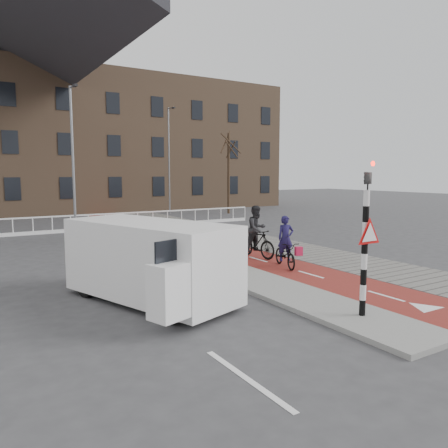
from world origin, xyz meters
TOP-DOWN VIEW (x-y plane):
  - ground at (0.00, 0.00)m, footprint 120.00×120.00m
  - bike_lane at (1.50, 10.00)m, footprint 2.50×60.00m
  - sidewalk at (4.30, 10.00)m, footprint 3.00×60.00m
  - curb_island at (-0.70, 4.00)m, footprint 1.80×16.00m
  - traffic_signal at (-0.60, -2.02)m, footprint 0.80×0.80m
  - bollard at (-0.41, 3.41)m, footprint 0.12×0.12m
  - cyclist_near at (1.51, 3.35)m, footprint 1.11×1.87m
  - cyclist_far at (1.66, 5.33)m, footprint 1.00×2.02m
  - van at (-4.19, 1.94)m, footprint 3.47×5.28m
  - railing at (-5.00, 17.00)m, footprint 28.00×0.10m
  - townhouse_row at (-3.00, 32.00)m, footprint 46.00×10.00m
  - tree_right at (10.89, 22.22)m, footprint 0.21×0.21m
  - streetlight_near at (-3.60, 13.07)m, footprint 0.12×0.12m
  - streetlight_right at (6.53, 24.46)m, footprint 0.12×0.12m

SIDE VIEW (x-z plane):
  - ground at x=0.00m, z-range 0.00..0.00m
  - bike_lane at x=1.50m, z-range 0.00..0.01m
  - sidewalk at x=4.30m, z-range 0.00..0.01m
  - curb_island at x=-0.70m, z-range 0.00..0.12m
  - railing at x=-5.00m, z-range -0.19..0.80m
  - bollard at x=-0.41m, z-range 0.12..0.97m
  - cyclist_near at x=1.51m, z-range -0.30..1.55m
  - cyclist_far at x=1.66m, z-range -0.17..1.91m
  - van at x=-4.19m, z-range 0.06..2.17m
  - traffic_signal at x=-0.60m, z-range 0.15..3.83m
  - tree_right at x=10.89m, z-range 0.00..6.63m
  - streetlight_near at x=-3.60m, z-range 0.00..7.43m
  - streetlight_right at x=6.53m, z-range 0.00..8.62m
  - townhouse_row at x=-3.00m, z-range -0.14..15.76m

